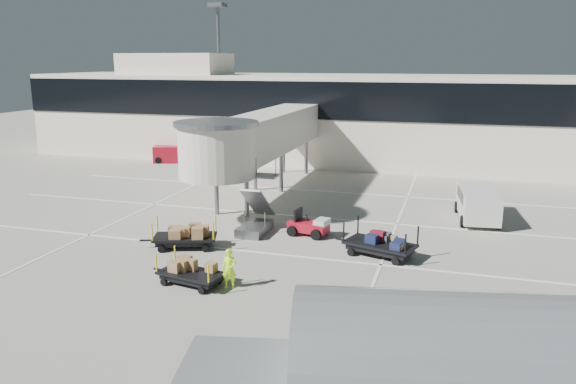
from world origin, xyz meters
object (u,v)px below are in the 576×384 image
object	(u,v)px
suitcase_cart	(379,245)
minivan	(477,201)
box_cart_far	(186,236)
baggage_tug	(309,226)
belt_loader	(176,154)
ground_worker	(229,269)
box_cart_near	(190,273)

from	to	relation	value
suitcase_cart	minivan	bearing A→B (deg)	77.31
suitcase_cart	box_cart_far	size ratio (longest dim) A/B	1.07
baggage_tug	box_cart_far	world-z (taller)	box_cart_far
box_cart_far	belt_loader	distance (m)	25.17
suitcase_cart	minivan	xyz separation A→B (m)	(4.73, 8.12, 0.55)
baggage_tug	box_cart_far	distance (m)	6.70
ground_worker	belt_loader	distance (m)	30.94
baggage_tug	ground_worker	bearing A→B (deg)	-89.20
suitcase_cart	belt_loader	bearing A→B (deg)	154.53
belt_loader	minivan	bearing A→B (deg)	-42.60
box_cart_far	ground_worker	xyz separation A→B (m)	(4.16, -4.24, 0.26)
box_cart_near	ground_worker	size ratio (longest dim) A/B	2.06
box_cart_near	ground_worker	world-z (taller)	ground_worker
box_cart_far	ground_worker	world-z (taller)	ground_worker
box_cart_far	suitcase_cart	bearing A→B (deg)	-9.99
box_cart_near	ground_worker	xyz separation A→B (m)	(1.75, 0.19, 0.33)
suitcase_cart	belt_loader	world-z (taller)	belt_loader
suitcase_cart	ground_worker	bearing A→B (deg)	-115.75
box_cart_far	ground_worker	distance (m)	5.94
belt_loader	baggage_tug	bearing A→B (deg)	-63.50
box_cart_near	suitcase_cart	bearing A→B (deg)	50.11
baggage_tug	minivan	size ratio (longest dim) A/B	0.45
box_cart_near	belt_loader	xyz separation A→B (m)	(-14.65, 26.42, 0.24)
box_cart_near	minivan	world-z (taller)	minivan
box_cart_far	ground_worker	bearing A→B (deg)	-64.90
baggage_tug	suitcase_cart	size ratio (longest dim) A/B	0.55
baggage_tug	belt_loader	bearing A→B (deg)	144.82
box_cart_far	minivan	xyz separation A→B (m)	(14.37, 9.71, 0.53)
belt_loader	suitcase_cart	bearing A→B (deg)	-60.82
baggage_tug	box_cart_near	xyz separation A→B (m)	(-3.12, -8.22, 0.01)
minivan	belt_loader	bearing A→B (deg)	149.07
box_cart_near	minivan	size ratio (longest dim) A/B	0.68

